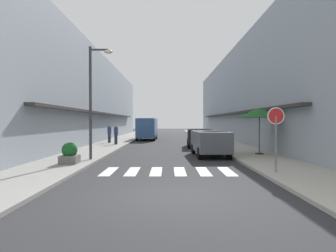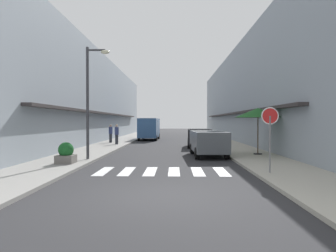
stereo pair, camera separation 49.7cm
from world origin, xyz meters
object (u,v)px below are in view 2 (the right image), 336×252
(delivery_van, at_px, (149,127))
(pedestrian_walking_far, at_px, (111,133))
(parked_car_near, at_px, (208,141))
(planter_corner, at_px, (66,154))
(street_lamp, at_px, (91,91))
(cafe_umbrella, at_px, (258,113))
(round_street_sign, at_px, (270,123))
(parked_car_mid, at_px, (199,136))
(pedestrian_walking_near, at_px, (117,134))

(delivery_van, relative_size, pedestrian_walking_far, 3.34)
(parked_car_near, distance_m, planter_corner, 7.87)
(street_lamp, bearing_deg, delivery_van, 85.44)
(cafe_umbrella, bearing_deg, street_lamp, -165.11)
(delivery_van, xyz_separation_m, round_street_sign, (6.32, -21.73, 0.57))
(parked_car_near, height_order, parked_car_mid, same)
(delivery_van, bearing_deg, parked_car_mid, -63.20)
(parked_car_mid, distance_m, cafe_umbrella, 6.97)
(round_street_sign, bearing_deg, parked_car_near, 104.61)
(delivery_van, bearing_deg, pedestrian_walking_far, -116.59)
(parked_car_near, height_order, planter_corner, parked_car_near)
(pedestrian_walking_near, bearing_deg, planter_corner, -146.73)
(parked_car_mid, bearing_deg, street_lamp, -125.72)
(pedestrian_walking_near, height_order, pedestrian_walking_far, pedestrian_walking_near)
(round_street_sign, relative_size, street_lamp, 0.43)
(cafe_umbrella, xyz_separation_m, pedestrian_walking_near, (-9.67, 7.53, -1.53))
(parked_car_mid, bearing_deg, cafe_umbrella, -64.85)
(delivery_van, distance_m, cafe_umbrella, 17.29)
(round_street_sign, distance_m, cafe_umbrella, 6.40)
(round_street_sign, distance_m, pedestrian_walking_far, 18.32)
(parked_car_mid, relative_size, street_lamp, 0.71)
(cafe_umbrella, bearing_deg, planter_corner, -158.23)
(street_lamp, height_order, pedestrian_walking_far, street_lamp)
(planter_corner, height_order, pedestrian_walking_far, pedestrian_walking_far)
(street_lamp, xyz_separation_m, planter_corner, (-0.74, -1.50, -2.99))
(planter_corner, height_order, pedestrian_walking_near, pedestrian_walking_near)
(parked_car_near, relative_size, pedestrian_walking_far, 2.59)
(cafe_umbrella, xyz_separation_m, pedestrian_walking_far, (-10.60, 9.50, -1.54))
(round_street_sign, xyz_separation_m, pedestrian_walking_far, (-9.31, 15.75, -1.00))
(cafe_umbrella, distance_m, planter_corner, 10.71)
(parked_car_mid, xyz_separation_m, pedestrian_walking_far, (-7.71, 3.36, 0.05))
(parked_car_near, xyz_separation_m, pedestrian_walking_near, (-6.78, 7.64, 0.07))
(pedestrian_walking_far, bearing_deg, pedestrian_walking_near, 8.11)
(cafe_umbrella, relative_size, pedestrian_walking_near, 1.63)
(round_street_sign, bearing_deg, pedestrian_walking_near, 121.32)
(parked_car_near, bearing_deg, pedestrian_walking_far, 128.74)
(street_lamp, height_order, planter_corner, street_lamp)
(parked_car_mid, distance_m, pedestrian_walking_far, 8.41)
(round_street_sign, height_order, street_lamp, street_lamp)
(parked_car_mid, distance_m, pedestrian_walking_near, 6.92)
(delivery_van, height_order, street_lamp, street_lamp)
(delivery_van, distance_m, pedestrian_walking_near, 8.23)
(parked_car_near, distance_m, round_street_sign, 6.43)
(street_lamp, distance_m, cafe_umbrella, 9.40)
(parked_car_mid, bearing_deg, pedestrian_walking_far, 156.48)
(delivery_van, xyz_separation_m, pedestrian_walking_near, (-2.06, -7.96, -0.42))
(parked_car_mid, relative_size, pedestrian_walking_far, 2.47)
(delivery_van, bearing_deg, planter_corner, -96.39)
(street_lamp, xyz_separation_m, pedestrian_walking_far, (-1.57, 11.90, -2.57))
(delivery_van, distance_m, round_street_sign, 22.64)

